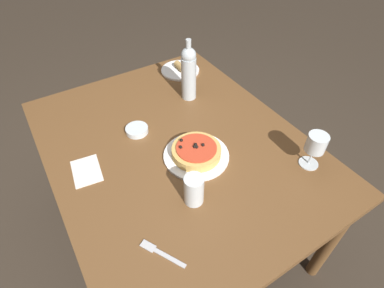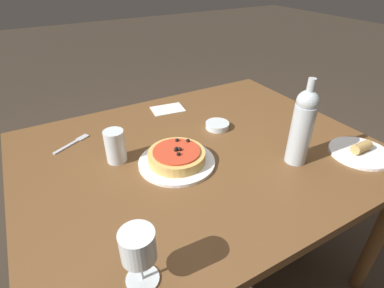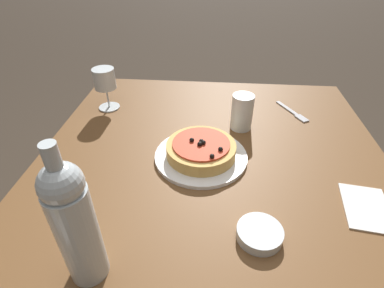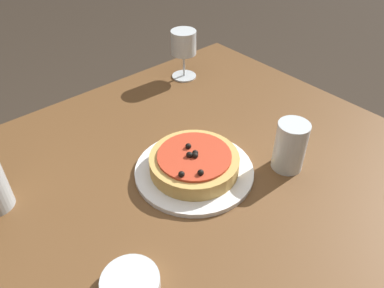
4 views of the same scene
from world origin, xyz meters
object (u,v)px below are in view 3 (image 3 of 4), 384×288
at_px(dining_table, 208,204).
at_px(pizza, 200,149).
at_px(dinner_plate, 200,156).
at_px(fork, 292,113).
at_px(side_bowl, 258,233).
at_px(water_cup, 241,112).
at_px(wine_glass, 104,81).
at_px(wine_bottle, 72,223).

relative_size(dining_table, pizza, 6.49).
distance_m(dinner_plate, fork, 0.45).
relative_size(pizza, side_bowl, 2.00).
bearing_deg(water_cup, fork, -60.08).
relative_size(pizza, wine_glass, 1.32).
bearing_deg(wine_bottle, side_bowl, -72.49).
relative_size(dining_table, wine_glass, 8.53).
height_order(dining_table, side_bowl, side_bowl).
xyz_separation_m(dining_table, wine_bottle, (-0.27, 0.24, 0.22)).
xyz_separation_m(pizza, fork, (0.30, -0.33, -0.03)).
xyz_separation_m(water_cup, fork, (0.12, -0.20, -0.06)).
xyz_separation_m(dining_table, wine_glass, (0.40, 0.41, 0.19)).
relative_size(water_cup, side_bowl, 1.19).
bearing_deg(pizza, wine_bottle, 152.52).
height_order(pizza, wine_glass, wine_glass).
xyz_separation_m(pizza, wine_bottle, (-0.39, 0.20, 0.11)).
bearing_deg(water_cup, side_bowl, -177.43).
bearing_deg(wine_glass, water_cup, -101.30).
relative_size(dining_table, water_cup, 10.92).
distance_m(pizza, water_cup, 0.23).
distance_m(wine_glass, wine_bottle, 0.69).
relative_size(dining_table, fork, 8.64).
relative_size(wine_glass, water_cup, 1.28).
xyz_separation_m(pizza, water_cup, (0.18, -0.13, 0.03)).
xyz_separation_m(wine_glass, fork, (0.02, -0.71, -0.11)).
distance_m(pizza, side_bowl, 0.32).
relative_size(dinner_plate, pizza, 1.34).
height_order(pizza, water_cup, water_cup).
xyz_separation_m(dining_table, pizza, (0.12, 0.03, 0.11)).
bearing_deg(dining_table, pizza, 15.90).
bearing_deg(side_bowl, wine_glass, 42.99).
bearing_deg(wine_glass, fork, -88.62).
bearing_deg(fork, water_cup, -89.23).
xyz_separation_m(dinner_plate, side_bowl, (-0.28, -0.15, 0.01)).
relative_size(wine_bottle, water_cup, 2.57).
relative_size(water_cup, fork, 0.79).
bearing_deg(water_cup, dining_table, 162.65).
height_order(dining_table, water_cup, water_cup).
bearing_deg(dining_table, wine_glass, 45.45).
bearing_deg(fork, pizza, -76.97).
relative_size(dining_table, wine_bottle, 4.24).
xyz_separation_m(dinner_plate, fork, (0.30, -0.33, -0.00)).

